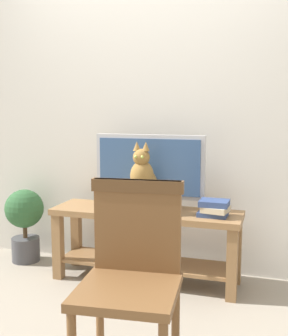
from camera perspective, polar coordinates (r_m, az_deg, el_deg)
The scene contains 9 objects.
ground_plane at distance 2.94m, azimuth -4.02°, elevation -18.07°, with size 12.00×12.00×0.00m, color gray.
back_wall at distance 3.48m, azimuth 1.20°, elevation 9.80°, with size 7.00×0.12×2.80m, color silver.
tv_stand at distance 3.23m, azimuth 0.27°, elevation -8.44°, with size 1.40×0.41×0.54m.
tv at distance 3.21m, azimuth 0.73°, elevation -0.20°, with size 0.83×0.20×0.55m.
media_box at distance 3.14m, azimuth -0.07°, elevation -5.11°, with size 0.34×0.28×0.07m.
cat at distance 3.09m, azimuth -0.14°, elevation -1.62°, with size 0.20×0.36×0.44m.
wooden_chair at distance 2.03m, azimuth -1.61°, elevation -13.06°, with size 0.48×0.48×0.95m.
book_stack at distance 3.03m, azimuth 9.26°, elevation -5.24°, with size 0.22×0.19×0.11m.
potted_plant at distance 3.78m, azimuth -15.48°, elevation -6.52°, with size 0.32×0.32×0.61m.
Camera 1 is at (0.98, -2.45, 1.29)m, focal length 46.19 mm.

